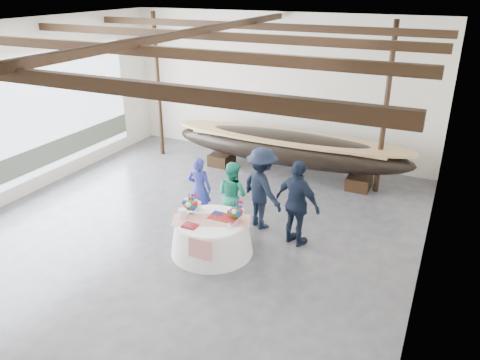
% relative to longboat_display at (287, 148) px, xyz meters
% --- Properties ---
extents(floor, '(10.00, 12.00, 0.01)m').
position_rel_longboat_display_xyz_m(floor, '(-0.88, -4.50, -0.86)').
color(floor, '#3D3D42').
rests_on(floor, ground).
extents(wall_back, '(10.00, 0.02, 4.50)m').
position_rel_longboat_display_xyz_m(wall_back, '(-0.88, 1.50, 1.39)').
color(wall_back, silver).
rests_on(wall_back, ground).
extents(wall_left, '(0.02, 12.00, 4.50)m').
position_rel_longboat_display_xyz_m(wall_left, '(-5.88, -4.50, 1.39)').
color(wall_left, silver).
rests_on(wall_left, ground).
extents(wall_right, '(0.02, 12.00, 4.50)m').
position_rel_longboat_display_xyz_m(wall_right, '(4.12, -4.50, 1.39)').
color(wall_right, silver).
rests_on(wall_right, ground).
extents(ceiling, '(10.00, 12.00, 0.01)m').
position_rel_longboat_display_xyz_m(ceiling, '(-0.88, -4.50, 3.64)').
color(ceiling, white).
rests_on(ceiling, wall_back).
extents(pavilion_structure, '(9.80, 11.76, 4.50)m').
position_rel_longboat_display_xyz_m(pavilion_structure, '(-0.88, -3.72, 3.14)').
color(pavilion_structure, black).
rests_on(pavilion_structure, ground).
extents(open_bay, '(0.03, 7.00, 3.20)m').
position_rel_longboat_display_xyz_m(open_bay, '(-5.83, -3.50, 0.97)').
color(open_bay, silver).
rests_on(open_bay, ground).
extents(longboat_display, '(7.18, 1.44, 1.35)m').
position_rel_longboat_display_xyz_m(longboat_display, '(0.00, 0.00, 0.00)').
color(longboat_display, black).
rests_on(longboat_display, ground).
extents(banquet_table, '(1.75, 1.75, 0.75)m').
position_rel_longboat_display_xyz_m(banquet_table, '(0.02, -4.68, -0.48)').
color(banquet_table, white).
rests_on(banquet_table, ground).
extents(tabletop_items, '(1.70, 1.15, 0.40)m').
position_rel_longboat_display_xyz_m(tabletop_items, '(-0.03, -4.57, 0.04)').
color(tabletop_items, red).
rests_on(tabletop_items, banquet_table).
extents(guest_woman_blue, '(0.63, 0.46, 1.59)m').
position_rel_longboat_display_xyz_m(guest_woman_blue, '(-0.94, -3.48, -0.07)').
color(guest_woman_blue, navy).
rests_on(guest_woman_blue, ground).
extents(guest_woman_teal, '(0.92, 0.81, 1.60)m').
position_rel_longboat_display_xyz_m(guest_woman_teal, '(-0.09, -3.44, -0.06)').
color(guest_woman_teal, '#1B8F6D').
rests_on(guest_woman_teal, ground).
extents(guest_man_left, '(1.45, 1.26, 1.95)m').
position_rel_longboat_display_xyz_m(guest_man_left, '(0.53, -3.18, 0.11)').
color(guest_man_left, black).
rests_on(guest_man_left, ground).
extents(guest_man_right, '(1.23, 0.83, 1.94)m').
position_rel_longboat_display_xyz_m(guest_man_right, '(1.53, -3.59, 0.11)').
color(guest_man_right, black).
rests_on(guest_man_right, ground).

